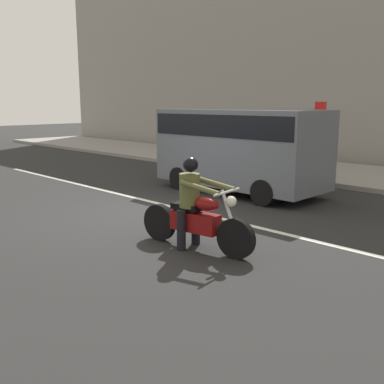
% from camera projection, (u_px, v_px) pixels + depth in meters
% --- Properties ---
extents(ground_plane, '(80.00, 80.00, 0.00)m').
position_uv_depth(ground_plane, '(141.00, 213.00, 9.80)').
color(ground_plane, '#252525').
extents(sidewalk_slab, '(40.00, 4.40, 0.14)m').
position_uv_depth(sidewalk_slab, '(322.00, 171.00, 15.34)').
color(sidewalk_slab, gray).
rests_on(sidewalk_slab, ground_plane).
extents(building_facade, '(40.00, 1.40, 11.71)m').
position_uv_depth(building_facade, '(376.00, 9.00, 16.55)').
color(building_facade, gray).
rests_on(building_facade, ground_plane).
extents(lane_marking_stripe, '(18.00, 0.14, 0.01)m').
position_uv_depth(lane_marking_stripe, '(184.00, 210.00, 10.12)').
color(lane_marking_stripe, silver).
rests_on(lane_marking_stripe, ground_plane).
extents(motorcycle_with_rider_olive, '(2.23, 0.73, 1.54)m').
position_uv_depth(motorcycle_with_rider_olive, '(195.00, 212.00, 7.31)').
color(motorcycle_with_rider_olive, black).
rests_on(motorcycle_with_rider_olive, ground_plane).
extents(parked_van_slate_gray, '(4.63, 1.96, 2.23)m').
position_uv_depth(parked_van_slate_gray, '(240.00, 145.00, 11.84)').
color(parked_van_slate_gray, slate).
rests_on(parked_van_slate_gray, ground_plane).
extents(street_sign_post, '(0.44, 0.08, 2.33)m').
position_uv_depth(street_sign_post, '(320.00, 127.00, 15.85)').
color(street_sign_post, gray).
rests_on(street_sign_post, sidewalk_slab).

